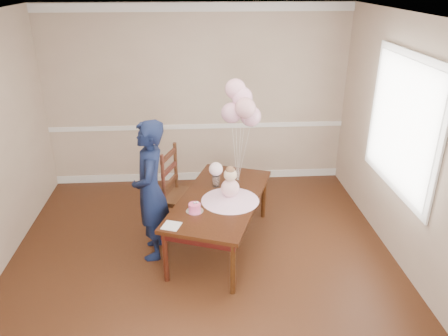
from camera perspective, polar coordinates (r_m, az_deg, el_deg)
floor at (r=4.97m, az=-2.70°, el=-13.99°), size 4.50×5.00×0.00m
ceiling at (r=3.92m, az=-3.51°, el=18.72°), size 4.50×5.00×0.02m
wall_back at (r=6.63m, az=-3.51°, el=9.14°), size 4.50×0.02×2.70m
wall_right at (r=4.85m, az=24.60°, el=1.09°), size 0.02×5.00×2.70m
chair_rail_trim at (r=6.76m, az=-3.41°, el=5.44°), size 4.50×0.02×0.07m
crown_molding at (r=6.41m, az=-3.81°, el=20.23°), size 4.50×0.02×0.12m
baseboard_trim at (r=7.07m, az=-3.24°, el=-1.02°), size 4.50×0.02×0.12m
window_frame at (r=5.19m, az=22.31°, el=5.30°), size 0.02×1.66×1.56m
window_blinds at (r=5.18m, az=22.13°, el=5.31°), size 0.01×1.50×1.40m
dining_table_top at (r=5.14m, az=-0.50°, el=-4.05°), size 1.43×1.96×0.04m
table_apron at (r=5.17m, az=-0.49°, el=-4.69°), size 1.32×1.85×0.09m
table_leg_fl at (r=4.78m, az=-7.65°, el=-11.40°), size 0.08×0.08×0.62m
table_leg_fr at (r=4.57m, az=1.16°, el=-12.98°), size 0.08×0.08×0.62m
table_leg_bl at (r=6.07m, az=-1.69°, el=-2.84°), size 0.08×0.08×0.62m
table_leg_br at (r=5.92m, az=5.19°, el=-3.73°), size 0.08×0.08×0.62m
baby_skirt at (r=5.04m, az=0.81°, el=-3.81°), size 0.86×0.86×0.09m
baby_torso at (r=4.98m, az=0.82°, el=-2.65°), size 0.21×0.21×0.21m
baby_head at (r=4.91m, az=0.83°, el=-0.90°), size 0.15×0.15×0.15m
baby_hair at (r=4.89m, az=0.83°, el=-0.34°), size 0.11×0.11×0.11m
cake_platter at (r=4.84m, az=-3.84°, el=-5.65°), size 0.25×0.25×0.01m
birthday_cake at (r=4.82m, az=-3.86°, el=-5.16°), size 0.17×0.17×0.09m
cake_flower_a at (r=4.79m, az=-3.88°, el=-4.56°), size 0.03×0.03×0.03m
cake_flower_b at (r=4.80m, az=-3.51°, el=-4.50°), size 0.03×0.03×0.03m
rose_vase_near at (r=5.35m, az=-1.06°, el=-1.70°), size 0.11×0.11×0.14m
roses_near at (r=5.29m, az=-1.08°, el=-0.15°), size 0.17×0.17×0.17m
napkin at (r=4.60m, az=-6.88°, el=-7.50°), size 0.23×0.23×0.01m
balloon_weight at (r=5.52m, az=1.80°, el=-1.58°), size 0.05×0.05×0.02m
balloon_a at (r=5.22m, az=0.98°, el=7.20°), size 0.25×0.25×0.25m
balloon_b at (r=5.11m, az=2.79°, el=7.84°), size 0.25×0.25×0.25m
balloon_c at (r=5.23m, az=2.38°, el=9.23°), size 0.25×0.25×0.25m
balloon_d at (r=5.24m, az=1.49°, el=10.28°), size 0.25×0.25×0.25m
balloon_e at (r=5.25m, az=3.52°, el=6.75°), size 0.25×0.25×0.25m
balloon_ribbon_a at (r=5.38m, az=1.40°, el=2.03°), size 0.08×0.03×0.74m
balloon_ribbon_b at (r=5.32m, az=2.26°, el=2.29°), size 0.07×0.07×0.82m
balloon_ribbon_c at (r=5.37m, az=2.07°, el=3.02°), size 0.05×0.07×0.91m
balloon_ribbon_d at (r=5.37m, az=1.64°, el=3.53°), size 0.04×0.11×1.00m
balloon_ribbon_e at (r=5.39m, az=2.62°, el=1.83°), size 0.14×0.02×0.69m
dining_chair_seat at (r=5.46m, az=-4.77°, el=-3.92°), size 0.63×0.63×0.06m
chair_leg_fl at (r=5.50m, az=-7.38°, el=-6.99°), size 0.06×0.06×0.48m
chair_leg_fr at (r=5.37m, az=-3.39°, el=-7.65°), size 0.06×0.06×0.48m
chair_leg_bl at (r=5.82m, az=-5.86°, el=-5.03°), size 0.06×0.06×0.48m
chair_leg_br at (r=5.70m, az=-2.07°, el=-5.60°), size 0.06×0.06×0.48m
chair_back_post_l at (r=5.23m, az=-7.95°, el=-1.45°), size 0.06×0.06×0.63m
chair_back_post_r at (r=5.57m, az=-6.33°, el=0.27°), size 0.06×0.06×0.63m
chair_slat_low at (r=5.45m, az=-7.04°, el=-1.84°), size 0.18×0.43×0.06m
chair_slat_mid at (r=5.38m, az=-7.14°, el=-0.13°), size 0.18×0.43×0.06m
chair_slat_top at (r=5.31m, az=-7.24°, el=1.63°), size 0.18×0.43×0.06m
woman at (r=4.98m, az=-9.59°, el=-2.96°), size 0.42×0.62×1.65m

